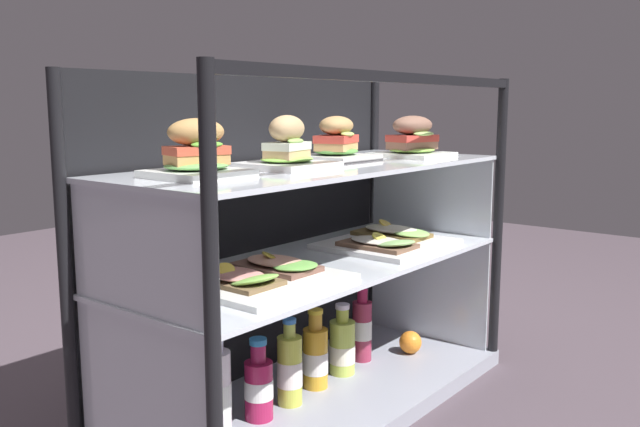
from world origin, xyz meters
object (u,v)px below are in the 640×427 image
plated_roll_sandwich_mid_right (412,140)px  orange_fruit_beside_bottles (410,342)px  open_sandwich_tray_far_right (261,276)px  juice_bottle_front_second (259,386)px  plated_roll_sandwich_far_left (336,143)px  juice_bottle_front_right_end (178,415)px  plated_roll_sandwich_mid_left (197,155)px  juice_bottle_back_left (362,328)px  juice_bottle_back_right (215,390)px  juice_bottle_front_left_end (315,356)px  plated_roll_sandwich_near_right_corner (286,149)px  open_sandwich_tray_right_of_center (388,240)px  juice_bottle_near_post (342,347)px  juice_bottle_front_fourth (290,369)px

plated_roll_sandwich_mid_right → orange_fruit_beside_bottles: plated_roll_sandwich_mid_right is taller
open_sandwich_tray_far_right → juice_bottle_front_second: size_ratio=1.70×
plated_roll_sandwich_far_left → juice_bottle_front_right_end: 0.80m
plated_roll_sandwich_mid_left → juice_bottle_back_left: bearing=3.3°
plated_roll_sandwich_far_left → juice_bottle_front_second: size_ratio=0.90×
juice_bottle_front_second → juice_bottle_back_left: bearing=3.1°
juice_bottle_front_right_end → juice_bottle_front_second: bearing=0.2°
juice_bottle_back_right → juice_bottle_front_left_end: (0.35, -0.00, -0.02)m
plated_roll_sandwich_mid_left → plated_roll_sandwich_near_right_corner: 0.27m
plated_roll_sandwich_far_left → juice_bottle_front_right_end: bearing=-176.8°
juice_bottle_back_right → juice_bottle_back_left: 0.59m
plated_roll_sandwich_far_left → plated_roll_sandwich_mid_right: plated_roll_sandwich_far_left is taller
juice_bottle_back_left → open_sandwich_tray_right_of_center: bearing=-84.5°
plated_roll_sandwich_near_right_corner → open_sandwich_tray_right_of_center: 0.48m
plated_roll_sandwich_mid_left → juice_bottle_front_left_end: (0.41, 0.02, -0.56)m
juice_bottle_near_post → orange_fruit_beside_bottles: juice_bottle_near_post is taller
open_sandwich_tray_far_right → juice_bottle_front_left_end: bearing=12.9°
juice_bottle_front_fourth → juice_bottle_front_left_end: (0.12, 0.01, -0.01)m
juice_bottle_front_right_end → juice_bottle_back_right: juice_bottle_back_right is taller
plated_roll_sandwich_mid_right → juice_bottle_back_right: 0.89m
plated_roll_sandwich_mid_left → open_sandwich_tray_far_right: bearing=-15.7°
juice_bottle_near_post → plated_roll_sandwich_mid_left: bearing=-177.5°
plated_roll_sandwich_mid_right → juice_bottle_front_left_end: bearing=168.2°
open_sandwich_tray_right_of_center → juice_bottle_front_second: bearing=173.3°
plated_roll_sandwich_mid_right → juice_bottle_back_left: plated_roll_sandwich_mid_right is taller
juice_bottle_near_post → juice_bottle_back_left: size_ratio=0.86×
plated_roll_sandwich_near_right_corner → juice_bottle_front_left_end: plated_roll_sandwich_near_right_corner is taller
plated_roll_sandwich_mid_left → open_sandwich_tray_far_right: size_ratio=0.52×
plated_roll_sandwich_far_left → juice_bottle_front_fourth: (-0.24, -0.04, -0.55)m
plated_roll_sandwich_mid_right → juice_bottle_near_post: size_ratio=0.97×
juice_bottle_front_fourth → juice_bottle_back_left: size_ratio=0.96×
plated_roll_sandwich_far_left → open_sandwich_tray_right_of_center: bearing=-34.8°
open_sandwich_tray_far_right → orange_fruit_beside_bottles: (0.64, -0.01, -0.33)m
juice_bottle_back_left → open_sandwich_tray_far_right: bearing=-171.3°
plated_roll_sandwich_far_left → juice_bottle_near_post: plated_roll_sandwich_far_left is taller
juice_bottle_front_second → juice_bottle_front_fourth: (0.11, -0.00, 0.01)m
plated_roll_sandwich_near_right_corner → plated_roll_sandwich_far_left: bearing=10.6°
juice_bottle_front_right_end → juice_bottle_front_fourth: size_ratio=1.09×
juice_bottle_front_right_end → juice_bottle_back_left: juice_bottle_front_right_end is taller
plated_roll_sandwich_near_right_corner → orange_fruit_beside_bottles: 0.80m
plated_roll_sandwich_mid_right → open_sandwich_tray_right_of_center: plated_roll_sandwich_mid_right is taller
open_sandwich_tray_far_right → juice_bottle_front_second: bearing=51.8°
juice_bottle_front_fourth → plated_roll_sandwich_mid_right: bearing=-7.1°
juice_bottle_front_fourth → juice_bottle_back_left: juice_bottle_back_left is taller
open_sandwich_tray_far_right → juice_bottle_back_right: bearing=141.5°
juice_bottle_front_left_end → orange_fruit_beside_bottles: size_ratio=3.14×
open_sandwich_tray_far_right → juice_bottle_front_fourth: 0.32m
plated_roll_sandwich_mid_left → open_sandwich_tray_right_of_center: 0.71m
open_sandwich_tray_far_right → juice_bottle_front_right_end: open_sandwich_tray_far_right is taller
plated_roll_sandwich_mid_right → juice_bottle_front_fourth: 0.73m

